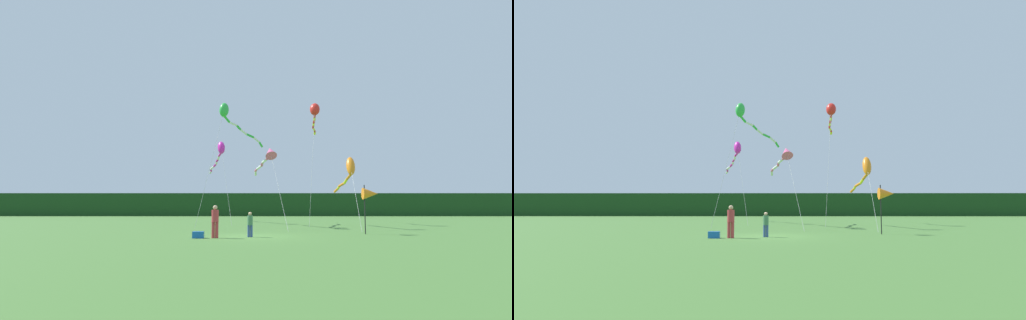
% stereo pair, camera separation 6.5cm
% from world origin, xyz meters
% --- Properties ---
extents(ground_plane, '(120.00, 120.00, 0.00)m').
position_xyz_m(ground_plane, '(0.00, 0.00, 0.00)').
color(ground_plane, '#477533').
extents(distant_treeline, '(108.00, 3.43, 3.64)m').
position_xyz_m(distant_treeline, '(0.00, 45.00, 1.82)').
color(distant_treeline, '#193D19').
rests_on(distant_treeline, ground).
extents(person_adult, '(0.37, 0.37, 1.69)m').
position_xyz_m(person_adult, '(-1.98, -1.16, 0.94)').
color(person_adult, '#B23338').
rests_on(person_adult, ground).
extents(person_child, '(0.29, 0.29, 1.33)m').
position_xyz_m(person_child, '(-0.18, -0.46, 0.74)').
color(person_child, '#334C8C').
rests_on(person_child, ground).
extents(cooler_box, '(0.58, 0.40, 0.34)m').
position_xyz_m(cooler_box, '(-2.84, -1.18, 0.17)').
color(cooler_box, '#1959B2').
rests_on(cooler_box, ground).
extents(banner_flag_pole, '(0.90, 0.70, 2.89)m').
position_xyz_m(banner_flag_pole, '(6.91, 1.77, 2.35)').
color(banner_flag_pole, black).
rests_on(banner_flag_pole, ground).
extents(kite_rainbow, '(2.24, 9.94, 6.47)m').
position_xyz_m(kite_rainbow, '(1.10, 9.62, 5.63)').
color(kite_rainbow, '#B2B2B2').
rests_on(kite_rainbow, ground).
extents(kite_orange, '(0.72, 9.81, 5.39)m').
position_xyz_m(kite_orange, '(7.12, 8.41, 4.22)').
color(kite_orange, '#B2B2B2').
rests_on(kite_orange, ground).
extents(kite_red, '(1.96, 9.12, 11.21)m').
position_xyz_m(kite_red, '(5.62, 14.98, 10.33)').
color(kite_red, '#B2B2B2').
rests_on(kite_red, ground).
extents(kite_magenta, '(3.21, 11.17, 8.01)m').
position_xyz_m(kite_magenta, '(-3.47, 17.75, 6.91)').
color(kite_magenta, '#B2B2B2').
rests_on(kite_magenta, ground).
extents(kite_green, '(5.25, 9.48, 10.42)m').
position_xyz_m(kite_green, '(-2.14, 12.23, 9.35)').
color(kite_green, '#B2B2B2').
rests_on(kite_green, ground).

